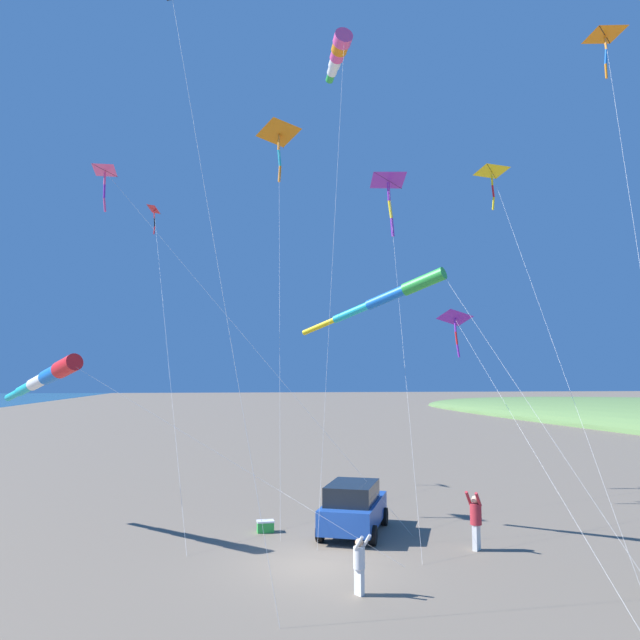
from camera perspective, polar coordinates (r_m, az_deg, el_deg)
name	(u,v)px	position (r m, az deg, el deg)	size (l,w,h in m)	color
ground_plane	(317,564)	(19.35, -0.34, -22.60)	(600.00, 600.00, 0.00)	#756654
parked_car	(354,507)	(22.65, 3.28, -17.65)	(3.54, 4.68, 1.85)	#1E479E
cooler_box	(265,526)	(23.08, -5.32, -19.30)	(0.62, 0.42, 0.42)	green
person_adult_flyer	(476,517)	(21.14, 14.87, -18.03)	(0.69, 0.68, 1.94)	silver
person_child_green_jacket	(359,561)	(16.61, 3.84, -22.31)	(0.50, 0.56, 1.57)	silver
kite_delta_red_high_left	(155,211)	(35.13, -15.74, 10.15)	(2.75, 14.54, 15.57)	red
kite_delta_teal_far_right	(492,172)	(30.30, 16.35, 13.57)	(2.67, 11.50, 15.91)	yellow
kite_delta_checkered_midright	(456,319)	(28.58, 13.01, 0.12)	(3.12, 14.84, 8.93)	purple
kite_delta_white_trailing	(106,171)	(28.32, -20.03, 13.39)	(12.59, 6.63, 15.08)	#EF4C93
kite_windsock_rainbow_low_near	(338,52)	(31.89, 1.80, 24.52)	(3.00, 9.07, 22.43)	#EF4C93
kite_delta_green_low_center	(605,36)	(26.45, 25.93, 23.50)	(4.46, 7.17, 18.61)	orange
kite_delta_striped_overhead	(389,181)	(30.83, 6.70, 13.25)	(3.57, 11.35, 16.12)	purple
kite_windsock_purple_drifting	(48,376)	(23.46, -24.86, -4.98)	(13.75, 8.67, 6.49)	red
kite_delta_small_distant	(280,135)	(34.75, -3.95, 17.50)	(2.51, 11.63, 20.04)	orange
kite_windsock_long_streamer_right	(389,297)	(21.64, 6.74, 2.28)	(6.41, 11.79, 9.48)	green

